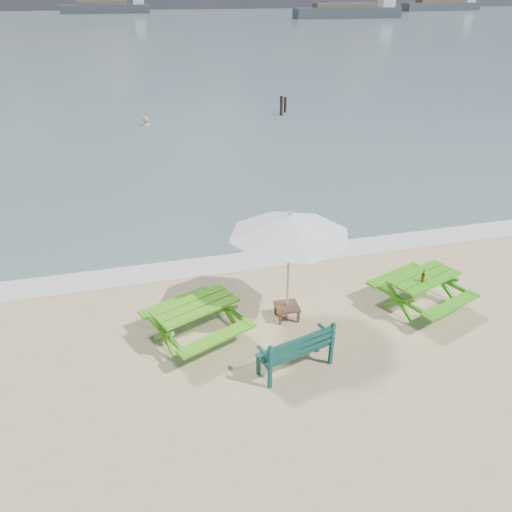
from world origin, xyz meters
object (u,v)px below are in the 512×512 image
object	(u,v)px
patio_umbrella	(290,225)
beer_bottle	(423,277)
picnic_table_left	(196,322)
swimmer	(147,134)
park_bench	(295,357)
picnic_table_right	(421,292)
side_table	(287,311)

from	to	relation	value
patio_umbrella	beer_bottle	world-z (taller)	patio_umbrella
picnic_table_left	beer_bottle	bearing A→B (deg)	-3.74
swimmer	picnic_table_left	bearing A→B (deg)	-90.45
picnic_table_left	swimmer	world-z (taller)	picnic_table_left
park_bench	patio_umbrella	distance (m)	2.34
park_bench	patio_umbrella	xyz separation A→B (m)	(0.33, 1.47, 1.80)
picnic_table_left	picnic_table_right	size ratio (longest dim) A/B	1.04
beer_bottle	swimmer	bearing A→B (deg)	104.08
swimmer	patio_umbrella	bearing A→B (deg)	-84.25
picnic_table_right	side_table	xyz separation A→B (m)	(-2.79, 0.30, -0.19)
beer_bottle	side_table	bearing A→B (deg)	170.15
picnic_table_left	side_table	bearing A→B (deg)	5.19
side_table	patio_umbrella	world-z (taller)	patio_umbrella
picnic_table_right	beer_bottle	world-z (taller)	beer_bottle
picnic_table_left	park_bench	distance (m)	1.99
park_bench	beer_bottle	world-z (taller)	beer_bottle
park_bench	patio_umbrella	bearing A→B (deg)	77.46
picnic_table_left	park_bench	size ratio (longest dim) A/B	1.56
park_bench	picnic_table_right	bearing A→B (deg)	20.56
picnic_table_right	swimmer	xyz separation A→B (m)	(-4.48, 17.14, -0.74)
picnic_table_right	patio_umbrella	bearing A→B (deg)	173.87
picnic_table_right	patio_umbrella	world-z (taller)	patio_umbrella
beer_bottle	picnic_table_left	bearing A→B (deg)	176.26
picnic_table_left	swimmer	distance (m)	17.03
picnic_table_right	swimmer	bearing A→B (deg)	104.66
park_bench	side_table	distance (m)	1.51
park_bench	patio_umbrella	size ratio (longest dim) A/B	0.59
picnic_table_right	swimmer	world-z (taller)	picnic_table_right
picnic_table_left	park_bench	xyz separation A→B (m)	(1.50, -1.30, -0.10)
picnic_table_left	side_table	xyz separation A→B (m)	(1.83, 0.17, -0.20)
patio_umbrella	picnic_table_left	bearing A→B (deg)	-174.81
picnic_table_left	swimmer	size ratio (longest dim) A/B	1.31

